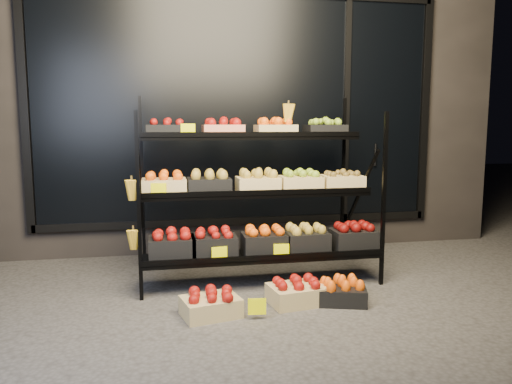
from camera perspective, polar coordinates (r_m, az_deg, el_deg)
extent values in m
plane|color=#514F4C|center=(4.10, 1.79, -12.13)|extent=(24.00, 24.00, 0.00)
cube|color=#2D2826|center=(6.43, -3.38, 10.91)|extent=(6.00, 2.00, 3.50)
cube|color=black|center=(5.41, -1.90, 9.40)|extent=(4.20, 0.04, 2.40)
cube|color=black|center=(5.49, -1.81, -3.32)|extent=(4.30, 0.06, 0.08)
cube|color=black|center=(5.48, -24.95, 8.67)|extent=(0.08, 0.06, 2.50)
cube|color=black|center=(6.11, 18.70, 8.81)|extent=(0.08, 0.06, 2.50)
cube|color=black|center=(5.71, 10.27, 9.19)|extent=(0.06, 0.06, 2.50)
cylinder|color=black|center=(5.82, 13.48, 4.15)|extent=(0.02, 0.02, 0.25)
cube|color=black|center=(3.99, -13.25, -1.74)|extent=(0.03, 0.03, 1.50)
cube|color=black|center=(4.41, 14.39, -0.88)|extent=(0.03, 0.03, 1.50)
cube|color=black|center=(4.94, -12.87, 1.00)|extent=(0.03, 0.03, 1.66)
cube|color=black|center=(5.29, 9.93, 1.51)|extent=(0.03, 0.03, 1.66)
cube|color=black|center=(4.35, 0.78, -7.30)|extent=(2.05, 0.42, 0.03)
cube|color=black|center=(4.15, 1.35, -7.54)|extent=(2.05, 0.02, 0.05)
cube|color=black|center=(4.54, 0.01, -0.22)|extent=(2.05, 0.40, 0.03)
cube|color=black|center=(4.35, 0.49, -0.11)|extent=(2.05, 0.02, 0.05)
cube|color=black|center=(4.79, -0.68, 6.21)|extent=(2.05, 0.40, 0.03)
cube|color=black|center=(4.60, -0.25, 6.58)|extent=(2.05, 0.02, 0.05)
cube|color=black|center=(4.71, -10.12, 6.91)|extent=(0.38, 0.28, 0.11)
ellipsoid|color=#A30B0E|center=(4.71, -10.14, 7.95)|extent=(0.32, 0.24, 0.07)
cube|color=#D4AD7F|center=(4.75, -3.79, 7.02)|extent=(0.38, 0.28, 0.11)
ellipsoid|color=#A30B0E|center=(4.75, -3.80, 8.05)|extent=(0.32, 0.24, 0.07)
cube|color=#D9C07D|center=(4.84, 2.23, 7.05)|extent=(0.38, 0.28, 0.11)
ellipsoid|color=#FE630D|center=(4.84, 2.23, 8.05)|extent=(0.32, 0.24, 0.07)
cube|color=black|center=(4.98, 7.88, 7.00)|extent=(0.38, 0.28, 0.11)
ellipsoid|color=#89AC2B|center=(4.98, 7.90, 7.98)|extent=(0.32, 0.24, 0.07)
cube|color=#D9C07D|center=(4.44, -10.45, 0.59)|extent=(0.38, 0.28, 0.14)
ellipsoid|color=#FE630D|center=(4.43, -10.48, 1.87)|extent=(0.32, 0.24, 0.07)
cube|color=black|center=(4.46, -5.39, 0.71)|extent=(0.38, 0.28, 0.14)
ellipsoid|color=#B19232|center=(4.45, -5.41, 1.99)|extent=(0.32, 0.24, 0.07)
cube|color=#D9C07D|center=(4.53, 0.21, 0.85)|extent=(0.38, 0.28, 0.14)
ellipsoid|color=#B19232|center=(4.52, 0.21, 2.11)|extent=(0.32, 0.24, 0.07)
cube|color=#D9C07D|center=(4.62, 5.05, 0.96)|extent=(0.38, 0.28, 0.14)
ellipsoid|color=#89AC2B|center=(4.61, 5.07, 2.19)|extent=(0.32, 0.24, 0.07)
cube|color=#D9C07D|center=(4.75, 9.73, 1.06)|extent=(0.38, 0.28, 0.14)
ellipsoid|color=brown|center=(4.74, 9.76, 2.26)|extent=(0.32, 0.24, 0.07)
cube|color=black|center=(4.24, -9.57, -6.35)|extent=(0.38, 0.28, 0.18)
ellipsoid|color=#A30B0E|center=(4.21, -9.61, -4.77)|extent=(0.32, 0.24, 0.07)
cube|color=black|center=(4.26, -4.84, -6.20)|extent=(0.38, 0.28, 0.18)
ellipsoid|color=#A30B0E|center=(4.23, -4.86, -4.62)|extent=(0.32, 0.24, 0.07)
cube|color=black|center=(4.32, 0.99, -5.95)|extent=(0.38, 0.28, 0.18)
ellipsoid|color=#FE630D|center=(4.30, 0.99, -4.39)|extent=(0.32, 0.24, 0.07)
cube|color=black|center=(4.41, 5.70, -5.70)|extent=(0.38, 0.28, 0.18)
ellipsoid|color=#B19232|center=(4.39, 5.72, -4.18)|extent=(0.32, 0.24, 0.07)
cube|color=black|center=(4.56, 11.04, -5.38)|extent=(0.38, 0.28, 0.18)
ellipsoid|color=#680A07|center=(4.53, 11.08, -3.90)|extent=(0.32, 0.24, 0.07)
ellipsoid|color=gold|center=(3.99, -14.06, 1.47)|extent=(0.14, 0.08, 0.22)
ellipsoid|color=gold|center=(4.05, -13.87, -4.09)|extent=(0.14, 0.08, 0.22)
ellipsoid|color=gold|center=(4.77, 3.74, 10.10)|extent=(0.14, 0.08, 0.22)
cube|color=#FFFE00|center=(4.29, -11.07, 0.19)|extent=(0.13, 0.01, 0.12)
cube|color=#FFFE00|center=(4.57, -7.77, 7.00)|extent=(0.13, 0.01, 0.12)
cube|color=#FFFE00|center=(4.12, -4.20, -7.08)|extent=(0.13, 0.01, 0.12)
cube|color=#FFFE00|center=(4.21, 2.92, -6.74)|extent=(0.13, 0.01, 0.12)
cube|color=#FFFE00|center=(3.67, 0.12, -13.54)|extent=(0.13, 0.01, 0.12)
cube|color=#D9C07D|center=(3.76, -5.20, -12.93)|extent=(0.46, 0.38, 0.14)
ellipsoid|color=#A30B0E|center=(3.72, -5.22, -11.50)|extent=(0.39, 0.32, 0.07)
cube|color=#D9C07D|center=(3.99, 4.70, -11.59)|extent=(0.47, 0.37, 0.15)
ellipsoid|color=#A30B0E|center=(3.96, 4.72, -10.19)|extent=(0.39, 0.31, 0.07)
cube|color=black|center=(4.05, 9.67, -11.49)|extent=(0.45, 0.38, 0.13)
ellipsoid|color=#FE630D|center=(4.02, 9.70, -10.20)|extent=(0.38, 0.32, 0.07)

